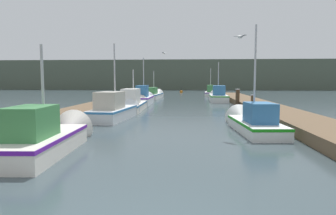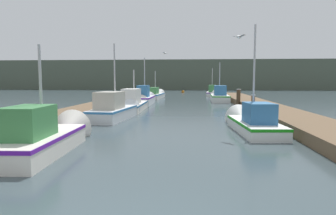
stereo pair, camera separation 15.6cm
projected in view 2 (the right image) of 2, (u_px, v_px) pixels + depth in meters
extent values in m
cube|color=brown|center=(96.00, 108.00, 20.02)|extent=(2.43, 40.00, 0.44)
cube|color=brown|center=(269.00, 110.00, 19.11)|extent=(2.43, 40.00, 0.44)
cube|color=#4C5647|center=(189.00, 75.00, 68.83)|extent=(120.00, 16.00, 6.22)
cube|color=silver|center=(38.00, 144.00, 8.49)|extent=(1.70, 3.98, 0.59)
cube|color=#5C199F|center=(38.00, 136.00, 8.46)|extent=(1.73, 4.01, 0.10)
cone|color=silver|center=(69.00, 130.00, 10.88)|extent=(1.47, 0.99, 1.43)
cube|color=#387A42|center=(29.00, 122.00, 7.93)|extent=(1.04, 1.58, 0.84)
cylinder|color=#B2B2B7|center=(41.00, 89.00, 8.63)|extent=(0.08, 0.08, 2.54)
cube|color=silver|center=(255.00, 127.00, 12.02)|extent=(1.70, 4.14, 0.48)
cube|color=#1A8D17|center=(255.00, 122.00, 12.01)|extent=(1.73, 4.18, 0.10)
cone|color=silver|center=(240.00, 119.00, 14.48)|extent=(1.39, 0.98, 1.33)
cube|color=#2D6699|center=(259.00, 113.00, 11.46)|extent=(1.08, 1.48, 0.77)
cylinder|color=#B2B2B7|center=(254.00, 73.00, 12.12)|extent=(0.08, 0.08, 3.85)
cube|color=silver|center=(113.00, 114.00, 15.98)|extent=(1.80, 4.32, 0.63)
cube|color=teal|center=(113.00, 109.00, 15.96)|extent=(1.83, 4.35, 0.10)
cone|color=silver|center=(128.00, 109.00, 18.51)|extent=(1.45, 1.06, 1.37)
cube|color=#B2AD9E|center=(109.00, 100.00, 15.39)|extent=(1.28, 1.77, 0.88)
cylinder|color=#B2B2B7|center=(115.00, 76.00, 16.10)|extent=(0.08, 0.08, 3.42)
cube|color=silver|center=(133.00, 107.00, 20.58)|extent=(1.52, 5.22, 0.52)
cube|color=#1D609D|center=(133.00, 104.00, 20.56)|extent=(1.56, 5.25, 0.10)
cone|color=silver|center=(140.00, 103.00, 23.74)|extent=(1.35, 1.21, 1.31)
cube|color=silver|center=(131.00, 96.00, 19.86)|extent=(1.05, 2.14, 1.00)
cylinder|color=#B2B2B7|center=(134.00, 86.00, 20.83)|extent=(0.08, 0.08, 2.28)
cube|color=silver|center=(144.00, 100.00, 25.80)|extent=(1.45, 4.35, 0.67)
cube|color=#5B179F|center=(144.00, 97.00, 25.77)|extent=(1.48, 4.39, 0.10)
cone|color=silver|center=(148.00, 99.00, 28.35)|extent=(1.33, 0.82, 1.32)
cube|color=#2D6699|center=(143.00, 91.00, 25.18)|extent=(0.93, 1.55, 0.97)
cylinder|color=#B2B2B7|center=(145.00, 77.00, 25.94)|extent=(0.08, 0.08, 3.32)
cube|color=silver|center=(220.00, 98.00, 29.12)|extent=(1.76, 5.22, 0.65)
cube|color=#138C10|center=(220.00, 95.00, 29.10)|extent=(1.79, 5.25, 0.10)
cone|color=silver|center=(218.00, 96.00, 32.17)|extent=(1.56, 1.03, 1.53)
cube|color=#2D6699|center=(220.00, 90.00, 28.41)|extent=(1.13, 1.94, 0.91)
cylinder|color=#B2B2B7|center=(220.00, 79.00, 29.33)|extent=(0.08, 0.08, 3.15)
cube|color=silver|center=(155.00, 96.00, 33.83)|extent=(1.76, 5.20, 0.55)
cube|color=#2674BB|center=(155.00, 94.00, 33.81)|extent=(1.79, 5.23, 0.10)
cone|color=silver|center=(159.00, 95.00, 36.85)|extent=(1.46, 1.06, 1.41)
cube|color=#387A42|center=(154.00, 91.00, 33.14)|extent=(1.02, 1.97, 0.72)
cylinder|color=#B2B2B7|center=(155.00, 82.00, 34.07)|extent=(0.08, 0.08, 2.53)
cube|color=silver|center=(212.00, 94.00, 38.85)|extent=(1.68, 4.18, 0.52)
cube|color=#551A90|center=(212.00, 92.00, 38.84)|extent=(1.71, 4.21, 0.10)
cone|color=silver|center=(212.00, 93.00, 41.31)|extent=(1.36, 1.02, 1.30)
cube|color=#387A42|center=(212.00, 89.00, 38.29)|extent=(0.96, 1.59, 0.91)
cylinder|color=#B2B2B7|center=(212.00, 80.00, 38.99)|extent=(0.08, 0.08, 3.05)
cylinder|color=#473523|center=(253.00, 105.00, 18.07)|extent=(0.22, 0.22, 1.18)
cylinder|color=silver|center=(253.00, 95.00, 18.01)|extent=(0.25, 0.25, 0.04)
cylinder|color=#473523|center=(129.00, 99.00, 24.72)|extent=(0.22, 0.22, 1.09)
cylinder|color=silver|center=(129.00, 92.00, 24.66)|extent=(0.26, 0.26, 0.04)
cylinder|color=#473523|center=(238.00, 98.00, 22.93)|extent=(0.30, 0.30, 1.37)
cylinder|color=silver|center=(239.00, 89.00, 22.86)|extent=(0.35, 0.35, 0.04)
sphere|color=#BF6513|center=(183.00, 92.00, 48.84)|extent=(0.48, 0.48, 0.48)
cylinder|color=black|center=(183.00, 89.00, 48.79)|extent=(0.06, 0.06, 0.50)
ellipsoid|color=white|center=(165.00, 53.00, 23.81)|extent=(0.31, 0.21, 0.12)
cube|color=gray|center=(166.00, 53.00, 23.94)|extent=(0.19, 0.29, 0.07)
cube|color=gray|center=(164.00, 53.00, 23.68)|extent=(0.19, 0.29, 0.07)
ellipsoid|color=white|center=(239.00, 37.00, 11.71)|extent=(0.30, 0.29, 0.12)
cube|color=gray|center=(242.00, 36.00, 11.60)|extent=(0.27, 0.28, 0.07)
cube|color=gray|center=(236.00, 37.00, 11.82)|extent=(0.27, 0.28, 0.07)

